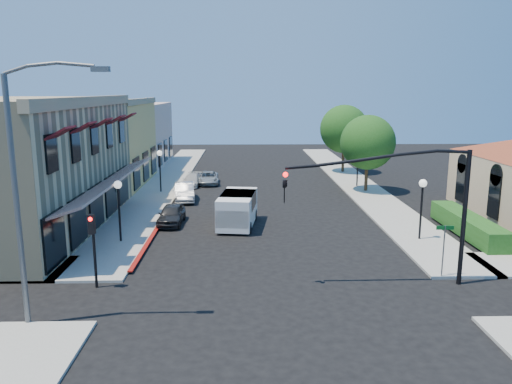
{
  "coord_description": "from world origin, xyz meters",
  "views": [
    {
      "loc": [
        -1.56,
        -19.19,
        8.46
      ],
      "look_at": [
        -0.83,
        9.45,
        2.6
      ],
      "focal_mm": 35.0,
      "sensor_mm": 36.0,
      "label": 1
    }
  ],
  "objects_px": {
    "white_van": "(237,208)",
    "parked_car_b": "(184,192)",
    "street_name_sign": "(444,243)",
    "parked_car_a": "(171,214)",
    "lamppost_left_far": "(160,161)",
    "lamppost_right_near": "(422,194)",
    "street_tree_b": "(344,129)",
    "signal_mast_arm": "(417,194)",
    "cobra_streetlight": "(25,184)",
    "lamppost_right_far": "(358,157)",
    "parked_car_d": "(208,178)",
    "secondary_signal": "(93,237)",
    "lamppost_left_near": "(118,196)",
    "parked_car_c": "(192,180)",
    "street_tree_a": "(368,142)"
  },
  "relations": [
    {
      "from": "lamppost_right_far",
      "to": "parked_car_a",
      "type": "xyz_separation_m",
      "value": [
        -14.7,
        -12.0,
        -2.1
      ]
    },
    {
      "from": "cobra_streetlight",
      "to": "lamppost_right_far",
      "type": "bearing_deg",
      "value": 55.83
    },
    {
      "from": "cobra_streetlight",
      "to": "lamppost_right_far",
      "type": "xyz_separation_m",
      "value": [
        17.65,
        26.0,
        -2.53
      ]
    },
    {
      "from": "lamppost_left_far",
      "to": "lamppost_right_far",
      "type": "xyz_separation_m",
      "value": [
        17.0,
        2.0,
        0.0
      ]
    },
    {
      "from": "lamppost_left_near",
      "to": "lamppost_right_near",
      "type": "distance_m",
      "value": 17.0
    },
    {
      "from": "cobra_streetlight",
      "to": "white_van",
      "type": "height_order",
      "value": "cobra_streetlight"
    },
    {
      "from": "lamppost_right_far",
      "to": "parked_car_d",
      "type": "bearing_deg",
      "value": 171.45
    },
    {
      "from": "lamppost_right_near",
      "to": "lamppost_right_far",
      "type": "distance_m",
      "value": 16.0
    },
    {
      "from": "signal_mast_arm",
      "to": "lamppost_right_near",
      "type": "bearing_deg",
      "value": 67.88
    },
    {
      "from": "parked_car_d",
      "to": "secondary_signal",
      "type": "bearing_deg",
      "value": -100.93
    },
    {
      "from": "parked_car_a",
      "to": "white_van",
      "type": "bearing_deg",
      "value": -6.45
    },
    {
      "from": "street_name_sign",
      "to": "secondary_signal",
      "type": "bearing_deg",
      "value": -177.07
    },
    {
      "from": "parked_car_b",
      "to": "lamppost_right_near",
      "type": "bearing_deg",
      "value": -44.38
    },
    {
      "from": "street_tree_b",
      "to": "parked_car_a",
      "type": "height_order",
      "value": "street_tree_b"
    },
    {
      "from": "lamppost_right_near",
      "to": "parked_car_a",
      "type": "height_order",
      "value": "lamppost_right_near"
    },
    {
      "from": "parked_car_b",
      "to": "secondary_signal",
      "type": "bearing_deg",
      "value": -103.45
    },
    {
      "from": "signal_mast_arm",
      "to": "parked_car_b",
      "type": "xyz_separation_m",
      "value": [
        -12.03,
        17.5,
        -3.4
      ]
    },
    {
      "from": "signal_mast_arm",
      "to": "parked_car_a",
      "type": "distance_m",
      "value": 16.36
    },
    {
      "from": "street_name_sign",
      "to": "parked_car_a",
      "type": "height_order",
      "value": "street_name_sign"
    },
    {
      "from": "street_name_sign",
      "to": "lamppost_left_far",
      "type": "xyz_separation_m",
      "value": [
        -16.0,
        19.8,
        1.04
      ]
    },
    {
      "from": "street_tree_a",
      "to": "white_van",
      "type": "height_order",
      "value": "street_tree_a"
    },
    {
      "from": "street_tree_a",
      "to": "white_van",
      "type": "bearing_deg",
      "value": -135.36
    },
    {
      "from": "lamppost_right_near",
      "to": "white_van",
      "type": "bearing_deg",
      "value": 162.06
    },
    {
      "from": "secondary_signal",
      "to": "parked_car_c",
      "type": "xyz_separation_m",
      "value": [
        1.8,
        23.59,
        -1.79
      ]
    },
    {
      "from": "lamppost_right_far",
      "to": "white_van",
      "type": "bearing_deg",
      "value": -129.63
    },
    {
      "from": "street_name_sign",
      "to": "lamppost_left_near",
      "type": "xyz_separation_m",
      "value": [
        -16.0,
        5.8,
        1.04
      ]
    },
    {
      "from": "street_name_sign",
      "to": "white_van",
      "type": "height_order",
      "value": "street_name_sign"
    },
    {
      "from": "cobra_streetlight",
      "to": "street_name_sign",
      "type": "bearing_deg",
      "value": 14.16
    },
    {
      "from": "street_tree_a",
      "to": "parked_car_c",
      "type": "bearing_deg",
      "value": 168.69
    },
    {
      "from": "street_tree_a",
      "to": "cobra_streetlight",
      "type": "distance_m",
      "value": 29.99
    },
    {
      "from": "cobra_streetlight",
      "to": "parked_car_a",
      "type": "distance_m",
      "value": 15.04
    },
    {
      "from": "signal_mast_arm",
      "to": "secondary_signal",
      "type": "distance_m",
      "value": 13.97
    },
    {
      "from": "street_name_sign",
      "to": "lamppost_left_near",
      "type": "height_order",
      "value": "lamppost_left_near"
    },
    {
      "from": "street_name_sign",
      "to": "lamppost_right_far",
      "type": "height_order",
      "value": "lamppost_right_far"
    },
    {
      "from": "secondary_signal",
      "to": "parked_car_b",
      "type": "distance_m",
      "value": 17.76
    },
    {
      "from": "signal_mast_arm",
      "to": "parked_car_b",
      "type": "height_order",
      "value": "signal_mast_arm"
    },
    {
      "from": "lamppost_right_near",
      "to": "lamppost_right_far",
      "type": "xyz_separation_m",
      "value": [
        0.0,
        16.0,
        0.0
      ]
    },
    {
      "from": "street_tree_a",
      "to": "lamppost_right_far",
      "type": "distance_m",
      "value": 2.49
    },
    {
      "from": "street_tree_b",
      "to": "parked_car_a",
      "type": "bearing_deg",
      "value": -126.87
    },
    {
      "from": "lamppost_left_far",
      "to": "lamppost_right_near",
      "type": "relative_size",
      "value": 1.0
    },
    {
      "from": "lamppost_right_near",
      "to": "parked_car_c",
      "type": "xyz_separation_m",
      "value": [
        -14.7,
        17.0,
        -2.21
      ]
    },
    {
      "from": "white_van",
      "to": "parked_car_b",
      "type": "height_order",
      "value": "white_van"
    },
    {
      "from": "street_tree_b",
      "to": "secondary_signal",
      "type": "relative_size",
      "value": 2.11
    },
    {
      "from": "street_name_sign",
      "to": "lamppost_right_near",
      "type": "distance_m",
      "value": 5.98
    },
    {
      "from": "lamppost_right_far",
      "to": "secondary_signal",
      "type": "bearing_deg",
      "value": -126.14
    },
    {
      "from": "lamppost_right_far",
      "to": "parked_car_a",
      "type": "height_order",
      "value": "lamppost_right_far"
    },
    {
      "from": "street_name_sign",
      "to": "lamppost_right_near",
      "type": "height_order",
      "value": "lamppost_right_near"
    },
    {
      "from": "cobra_streetlight",
      "to": "lamppost_right_far",
      "type": "relative_size",
      "value": 2.61
    },
    {
      "from": "lamppost_left_far",
      "to": "parked_car_b",
      "type": "height_order",
      "value": "lamppost_left_far"
    },
    {
      "from": "signal_mast_arm",
      "to": "parked_car_a",
      "type": "height_order",
      "value": "signal_mast_arm"
    }
  ]
}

